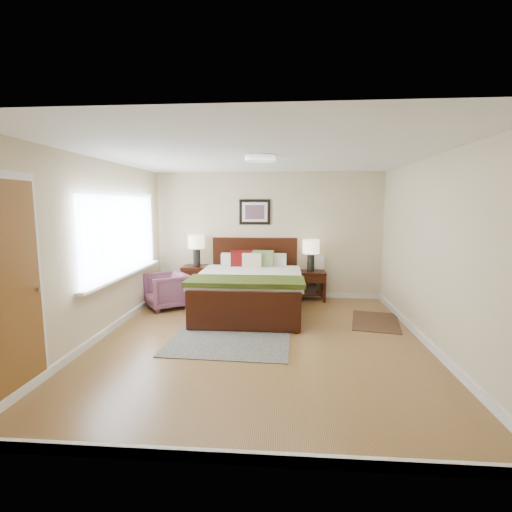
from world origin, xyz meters
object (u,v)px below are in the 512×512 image
object	(u,v)px
lamp_right	(311,250)
rug_persian	(236,329)
nightstand_left	(197,272)
armchair	(167,291)
bed	(250,281)
nightstand_right	(310,283)
lamp_left	(196,245)

from	to	relation	value
lamp_right	rug_persian	world-z (taller)	lamp_right
nightstand_left	armchair	world-z (taller)	nightstand_left
lamp_right	bed	bearing A→B (deg)	-142.36
nightstand_right	armchair	distance (m)	2.74
armchair	rug_persian	world-z (taller)	armchair
bed	nightstand_left	bearing A→B (deg)	143.90
nightstand_left	lamp_right	world-z (taller)	lamp_right
bed	nightstand_right	xyz separation A→B (m)	(1.11, 0.84, -0.20)
armchair	bed	bearing A→B (deg)	50.72
bed	rug_persian	world-z (taller)	bed
lamp_left	armchair	world-z (taller)	lamp_left
nightstand_left	rug_persian	distance (m)	2.14
nightstand_right	bed	bearing A→B (deg)	-142.76
lamp_right	rug_persian	xyz separation A→B (m)	(-1.24, -1.83, -0.99)
lamp_left	lamp_right	xyz separation A→B (m)	(2.26, 0.00, -0.08)
nightstand_left	armchair	xyz separation A→B (m)	(-0.38, -0.74, -0.21)
bed	nightstand_right	distance (m)	1.41
nightstand_right	rug_persian	bearing A→B (deg)	-124.22
lamp_left	rug_persian	bearing A→B (deg)	-60.94
bed	lamp_left	xyz separation A→B (m)	(-1.15, 0.86, 0.53)
nightstand_left	armchair	size ratio (longest dim) A/B	0.94
nightstand_right	rug_persian	size ratio (longest dim) A/B	0.25
rug_persian	nightstand_left	bearing A→B (deg)	121.72
nightstand_right	armchair	world-z (taller)	armchair
nightstand_right	lamp_left	distance (m)	2.37
bed	armchair	distance (m)	1.55
nightstand_right	rug_persian	xyz separation A→B (m)	(-1.24, -1.82, -0.35)
lamp_right	armchair	xyz separation A→B (m)	(-2.64, -0.76, -0.68)
nightstand_left	nightstand_right	bearing A→B (deg)	0.25
lamp_left	rug_persian	world-z (taller)	lamp_left
bed	lamp_right	xyz separation A→B (m)	(1.11, 0.86, 0.45)
rug_persian	nightstand_right	bearing A→B (deg)	58.15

